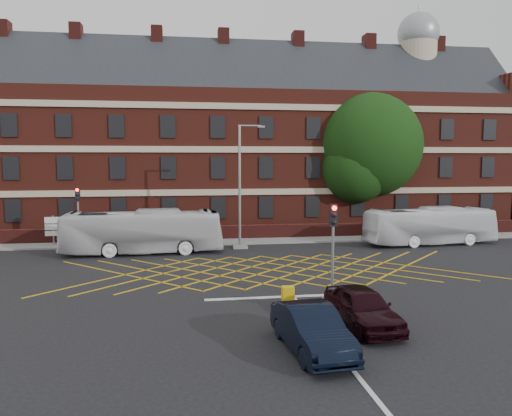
{
  "coord_description": "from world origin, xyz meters",
  "views": [
    {
      "loc": [
        -4.86,
        -25.04,
        6.16
      ],
      "look_at": [
        -0.97,
        1.5,
        3.56
      ],
      "focal_mm": 35.0,
      "sensor_mm": 36.0,
      "label": 1
    }
  ],
  "objects": [
    {
      "name": "stop_line",
      "position": [
        0.0,
        -3.5,
        0.01
      ],
      "size": [
        8.0,
        0.3,
        0.02
      ],
      "primitive_type": "cube",
      "color": "silver",
      "rests_on": "ground"
    },
    {
      "name": "deciduous_tree",
      "position": [
        11.23,
        16.83,
        6.79
      ],
      "size": [
        9.1,
        9.1,
        11.97
      ],
      "color": "black",
      "rests_on": "ground"
    },
    {
      "name": "traffic_light_far",
      "position": [
        -11.97,
        10.22,
        1.76
      ],
      "size": [
        0.7,
        0.7,
        4.27
      ],
      "color": "slate",
      "rests_on": "ground"
    },
    {
      "name": "far_pavement",
      "position": [
        0.0,
        12.0,
        0.06
      ],
      "size": [
        60.0,
        3.0,
        0.12
      ],
      "primitive_type": "cube",
      "color": "slate",
      "rests_on": "ground"
    },
    {
      "name": "car_maroon",
      "position": [
        1.63,
        -7.86,
        0.74
      ],
      "size": [
        2.11,
        4.48,
        1.48
      ],
      "primitive_type": "imported",
      "rotation": [
        0.0,
        0.0,
        0.08
      ],
      "color": "black",
      "rests_on": "ground"
    },
    {
      "name": "centre_line",
      "position": [
        0.0,
        -10.0,
        0.01
      ],
      "size": [
        0.15,
        14.0,
        0.02
      ],
      "primitive_type": "cube",
      "color": "silver",
      "rests_on": "ground"
    },
    {
      "name": "traffic_light_near",
      "position": [
        1.46,
        -4.65,
        1.76
      ],
      "size": [
        0.7,
        0.7,
        4.27
      ],
      "color": "slate",
      "rests_on": "ground"
    },
    {
      "name": "street_lamp",
      "position": [
        -0.9,
        9.28,
        2.91
      ],
      "size": [
        2.25,
        1.0,
        8.54
      ],
      "color": "slate",
      "rests_on": "ground"
    },
    {
      "name": "utility_cabinet",
      "position": [
        -0.59,
        -5.11,
        0.45
      ],
      "size": [
        0.49,
        0.4,
        0.9
      ],
      "primitive_type": "cube",
      "color": "gold",
      "rests_on": "ground"
    },
    {
      "name": "direction_signs",
      "position": [
        -14.03,
        11.71,
        1.38
      ],
      "size": [
        1.1,
        0.16,
        2.2
      ],
      "color": "gray",
      "rests_on": "ground"
    },
    {
      "name": "boundary_wall",
      "position": [
        0.0,
        13.0,
        0.55
      ],
      "size": [
        56.0,
        0.5,
        1.1
      ],
      "primitive_type": "cube",
      "color": "#4F1915",
      "rests_on": "ground"
    },
    {
      "name": "ground",
      "position": [
        0.0,
        0.0,
        0.0
      ],
      "size": [
        120.0,
        120.0,
        0.0
      ],
      "primitive_type": "plane",
      "color": "black",
      "rests_on": "ground"
    },
    {
      "name": "bus_left",
      "position": [
        -7.53,
        8.14,
        1.45
      ],
      "size": [
        10.46,
        2.73,
        2.9
      ],
      "primitive_type": "imported",
      "rotation": [
        0.0,
        0.0,
        1.6
      ],
      "color": "silver",
      "rests_on": "ground"
    },
    {
      "name": "box_junction_hatching",
      "position": [
        0.0,
        2.0,
        0.01
      ],
      "size": [
        8.22,
        8.22,
        0.02
      ],
      "primitive_type": "cube",
      "rotation": [
        0.0,
        0.0,
        0.79
      ],
      "color": "#CC990C",
      "rests_on": "ground"
    },
    {
      "name": "car_navy",
      "position": [
        -0.83,
        -9.9,
        0.73
      ],
      "size": [
        2.0,
        4.59,
        1.47
      ],
      "primitive_type": "imported",
      "rotation": [
        0.0,
        0.0,
        0.1
      ],
      "color": "black",
      "rests_on": "ground"
    },
    {
      "name": "victorian_building",
      "position": [
        0.25,
        22.0,
        7.84
      ],
      "size": [
        51.0,
        12.17,
        20.4
      ],
      "color": "maroon",
      "rests_on": "ground"
    },
    {
      "name": "bus_right",
      "position": [
        12.9,
        8.7,
        1.36
      ],
      "size": [
        9.94,
        3.16,
        2.72
      ],
      "primitive_type": "imported",
      "rotation": [
        0.0,
        0.0,
        1.66
      ],
      "color": "white",
      "rests_on": "ground"
    }
  ]
}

